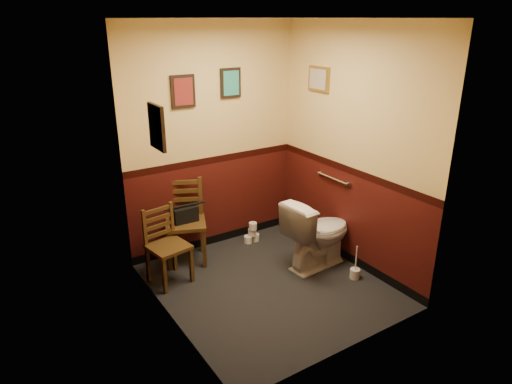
{
  "coord_description": "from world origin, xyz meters",
  "views": [
    {
      "loc": [
        -2.41,
        -3.49,
        2.7
      ],
      "look_at": [
        0.0,
        0.25,
        1.0
      ],
      "focal_mm": 32.0,
      "sensor_mm": 36.0,
      "label": 1
    }
  ],
  "objects": [
    {
      "name": "wall_right",
      "position": [
        1.1,
        0.0,
        1.35
      ],
      "size": [
        0.0,
        2.4,
        2.7
      ],
      "primitive_type": "cube",
      "rotation": [
        1.57,
        0.0,
        -1.57
      ],
      "color": "#3E0F0C",
      "rests_on": "ground"
    },
    {
      "name": "wall_back",
      "position": [
        0.0,
        1.2,
        1.35
      ],
      "size": [
        2.2,
        0.0,
        2.7
      ],
      "primitive_type": "cube",
      "rotation": [
        1.57,
        0.0,
        0.0
      ],
      "color": "#3E0F0C",
      "rests_on": "ground"
    },
    {
      "name": "toilet_brush",
      "position": [
        0.89,
        -0.39,
        0.06
      ],
      "size": [
        0.11,
        0.11,
        0.4
      ],
      "color": "silver",
      "rests_on": "floor"
    },
    {
      "name": "handbag",
      "position": [
        -0.5,
        0.98,
        0.6
      ],
      "size": [
        0.29,
        0.15,
        0.21
      ],
      "rotation": [
        0.0,
        0.0,
        -0.04
      ],
      "color": "black",
      "rests_on": "chair_right"
    },
    {
      "name": "chair_right",
      "position": [
        -0.48,
        1.02,
        0.49
      ],
      "size": [
        0.59,
        0.59,
        0.97
      ],
      "rotation": [
        0.0,
        0.0,
        -0.4
      ],
      "color": "#4E3417",
      "rests_on": "floor"
    },
    {
      "name": "ceiling",
      "position": [
        0.0,
        0.0,
        2.7
      ],
      "size": [
        2.2,
        2.4,
        0.0
      ],
      "primitive_type": "cube",
      "rotation": [
        3.14,
        0.0,
        0.0
      ],
      "color": "silver",
      "rests_on": "ground"
    },
    {
      "name": "toilet",
      "position": [
        0.72,
        0.06,
        0.41
      ],
      "size": [
        0.86,
        0.52,
        0.82
      ],
      "primitive_type": "imported",
      "rotation": [
        0.0,
        0.0,
        1.64
      ],
      "color": "white",
      "rests_on": "floor"
    },
    {
      "name": "chair_left",
      "position": [
        -0.86,
        0.7,
        0.42
      ],
      "size": [
        0.45,
        0.45,
        0.84
      ],
      "rotation": [
        0.0,
        0.0,
        0.17
      ],
      "color": "#4E3417",
      "rests_on": "floor"
    },
    {
      "name": "wall_front",
      "position": [
        0.0,
        -1.2,
        1.35
      ],
      "size": [
        2.2,
        0.0,
        2.7
      ],
      "primitive_type": "cube",
      "rotation": [
        -1.57,
        0.0,
        0.0
      ],
      "color": "#3E0F0C",
      "rests_on": "ground"
    },
    {
      "name": "floor",
      "position": [
        0.0,
        0.0,
        0.0
      ],
      "size": [
        2.2,
        2.4,
        0.0
      ],
      "primitive_type": "cube",
      "color": "black",
      "rests_on": "ground"
    },
    {
      "name": "wall_left",
      "position": [
        -1.1,
        0.0,
        1.35
      ],
      "size": [
        0.0,
        2.4,
        2.7
      ],
      "primitive_type": "cube",
      "rotation": [
        1.57,
        0.0,
        1.57
      ],
      "color": "#3E0F0C",
      "rests_on": "ground"
    },
    {
      "name": "tp_stack",
      "position": [
        0.4,
        0.96,
        0.12
      ],
      "size": [
        0.21,
        0.13,
        0.28
      ],
      "color": "silver",
      "rests_on": "floor"
    },
    {
      "name": "framed_print_right",
      "position": [
        1.08,
        0.6,
        2.05
      ],
      "size": [
        0.04,
        0.34,
        0.28
      ],
      "color": "olive",
      "rests_on": "wall_right"
    },
    {
      "name": "framed_print_back_a",
      "position": [
        -0.35,
        1.18,
        1.95
      ],
      "size": [
        0.28,
        0.04,
        0.36
      ],
      "color": "black",
      "rests_on": "wall_back"
    },
    {
      "name": "grab_bar",
      "position": [
        1.07,
        0.25,
        0.95
      ],
      "size": [
        0.05,
        0.56,
        0.06
      ],
      "color": "silver",
      "rests_on": "wall_right"
    },
    {
      "name": "framed_print_left",
      "position": [
        -1.08,
        0.1,
        1.85
      ],
      "size": [
        0.04,
        0.3,
        0.38
      ],
      "color": "black",
      "rests_on": "wall_left"
    },
    {
      "name": "framed_print_back_b",
      "position": [
        0.25,
        1.18,
        2.0
      ],
      "size": [
        0.26,
        0.04,
        0.34
      ],
      "color": "black",
      "rests_on": "wall_back"
    }
  ]
}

